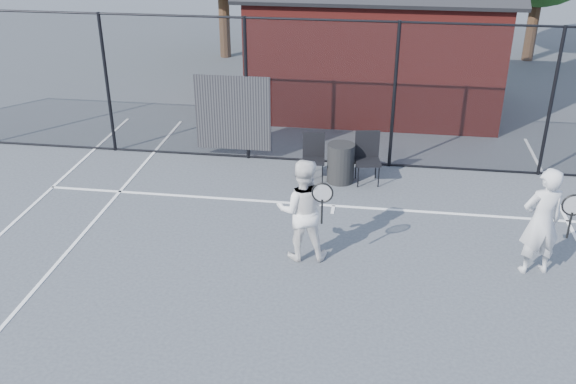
# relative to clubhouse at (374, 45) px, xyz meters

# --- Properties ---
(ground) EXTENTS (80.00, 80.00, 0.00)m
(ground) POSITION_rel_clubhouse_xyz_m (-0.50, -9.00, -1.61)
(ground) COLOR #41454A
(ground) RESTS_ON ground
(court_lines) EXTENTS (11.02, 18.00, 0.01)m
(court_lines) POSITION_rel_clubhouse_xyz_m (-0.50, -10.32, -1.60)
(court_lines) COLOR white
(court_lines) RESTS_ON ground
(fence) EXTENTS (22.04, 3.00, 3.00)m
(fence) POSITION_rel_clubhouse_xyz_m (-0.80, -4.00, -0.16)
(fence) COLOR black
(fence) RESTS_ON ground
(clubhouse) EXTENTS (6.50, 4.36, 4.19)m
(clubhouse) POSITION_rel_clubhouse_xyz_m (0.00, 0.00, 0.00)
(clubhouse) COLOR maroon
(clubhouse) RESTS_ON ground
(player_front) EXTENTS (0.81, 0.64, 1.72)m
(player_front) POSITION_rel_clubhouse_xyz_m (2.68, -7.73, -0.74)
(player_front) COLOR silver
(player_front) RESTS_ON ground
(player_back) EXTENTS (0.94, 0.73, 1.66)m
(player_back) POSITION_rel_clubhouse_xyz_m (-0.86, -7.81, -0.78)
(player_back) COLOR white
(player_back) RESTS_ON ground
(chair_left) EXTENTS (0.55, 0.57, 0.99)m
(chair_left) POSITION_rel_clubhouse_xyz_m (0.06, -4.90, -1.11)
(chair_left) COLOR black
(chair_left) RESTS_ON ground
(chair_right) EXTENTS (0.48, 0.50, 0.91)m
(chair_right) POSITION_rel_clubhouse_xyz_m (-1.00, -4.90, -1.15)
(chair_right) COLOR black
(chair_right) RESTS_ON ground
(waste_bin) EXTENTS (0.59, 0.59, 0.78)m
(waste_bin) POSITION_rel_clubhouse_xyz_m (-0.46, -4.90, -1.22)
(waste_bin) COLOR #262626
(waste_bin) RESTS_ON ground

